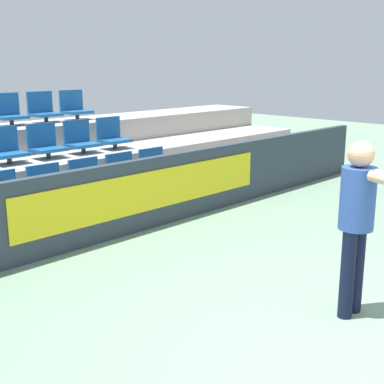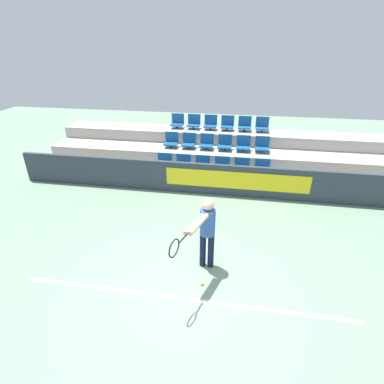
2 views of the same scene
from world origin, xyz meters
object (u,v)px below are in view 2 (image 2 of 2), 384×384
at_px(stadium_chair_5, 262,169).
at_px(stadium_chair_14, 210,123).
at_px(stadium_chair_7, 189,142).
at_px(stadium_chair_15, 227,124).
at_px(stadium_chair_8, 207,143).
at_px(stadium_chair_16, 245,125).
at_px(stadium_chair_17, 262,126).
at_px(stadium_chair_2, 202,165).
at_px(stadium_chair_9, 225,144).
at_px(stadium_chair_0, 164,163).
at_px(stadium_chair_11, 262,146).
at_px(stadium_chair_4, 242,168).
at_px(stadium_chair_10, 243,145).
at_px(stadium_chair_13, 194,123).
at_px(tennis_player, 206,228).
at_px(stadium_chair_3, 222,166).
at_px(stadium_chair_1, 183,164).
at_px(tennis_ball, 202,284).
at_px(stadium_chair_12, 177,122).
at_px(stadium_chair_6, 171,141).

height_order(stadium_chair_5, stadium_chair_14, stadium_chair_14).
xyz_separation_m(stadium_chair_7, stadium_chair_15, (1.27, 1.08, 0.41)).
bearing_deg(stadium_chair_8, stadium_chair_16, 40.37).
distance_m(stadium_chair_5, stadium_chair_17, 2.31).
bearing_deg(stadium_chair_16, stadium_chair_17, 0.00).
height_order(stadium_chair_2, stadium_chair_9, stadium_chair_9).
relative_size(stadium_chair_7, stadium_chair_16, 1.00).
bearing_deg(stadium_chair_14, stadium_chair_0, -120.46).
bearing_deg(stadium_chair_9, stadium_chair_14, 120.46).
height_order(stadium_chair_7, stadium_chair_15, stadium_chair_15).
height_order(stadium_chair_0, stadium_chair_9, stadium_chair_9).
height_order(stadium_chair_8, stadium_chair_16, stadium_chair_16).
height_order(stadium_chair_0, stadium_chair_16, stadium_chair_16).
bearing_deg(stadium_chair_7, stadium_chair_11, 0.00).
bearing_deg(stadium_chair_16, stadium_chair_14, 180.00).
xyz_separation_m(stadium_chair_4, stadium_chair_10, (0.00, 1.08, 0.41)).
relative_size(stadium_chair_13, tennis_player, 0.33).
bearing_deg(stadium_chair_2, stadium_chair_15, 73.61).
relative_size(stadium_chair_3, stadium_chair_10, 1.00).
xyz_separation_m(stadium_chair_3, stadium_chair_14, (-0.64, 2.16, 0.82)).
bearing_deg(stadium_chair_7, stadium_chair_15, 40.37).
distance_m(stadium_chair_4, stadium_chair_16, 2.31).
distance_m(stadium_chair_8, stadium_chair_11, 1.91).
bearing_deg(stadium_chair_1, stadium_chair_9, 40.37).
relative_size(stadium_chair_0, tennis_ball, 7.96).
height_order(stadium_chair_13, stadium_chair_15, same).
distance_m(stadium_chair_7, tennis_player, 5.35).
distance_m(stadium_chair_16, tennis_ball, 6.96).
distance_m(stadium_chair_5, stadium_chair_12, 3.93).
distance_m(stadium_chair_5, stadium_chair_8, 2.23).
relative_size(stadium_chair_2, tennis_player, 0.33).
relative_size(stadium_chair_4, stadium_chair_13, 1.00).
distance_m(stadium_chair_3, stadium_chair_16, 2.40).
distance_m(stadium_chair_7, stadium_chair_12, 1.32).
xyz_separation_m(stadium_chair_12, tennis_player, (1.89, -6.28, -0.46)).
xyz_separation_m(stadium_chair_4, stadium_chair_7, (-1.91, 1.08, 0.41)).
bearing_deg(stadium_chair_12, stadium_chair_11, -18.78).
distance_m(stadium_chair_3, stadium_chair_6, 2.23).
distance_m(stadium_chair_9, stadium_chair_10, 0.64).
relative_size(stadium_chair_10, tennis_ball, 7.96).
bearing_deg(stadium_chair_5, stadium_chair_3, 180.00).
bearing_deg(tennis_player, stadium_chair_9, 107.99).
bearing_deg(stadium_chair_15, stadium_chair_17, 0.00).
bearing_deg(stadium_chair_9, stadium_chair_0, -150.46).
distance_m(stadium_chair_2, stadium_chair_4, 1.27).
xyz_separation_m(stadium_chair_5, stadium_chair_10, (-0.64, 1.08, 0.41)).
bearing_deg(stadium_chair_13, stadium_chair_10, -29.54).
bearing_deg(stadium_chair_0, tennis_ball, -67.61).
bearing_deg(tennis_ball, stadium_chair_2, 97.82).
relative_size(stadium_chair_6, stadium_chair_9, 1.00).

